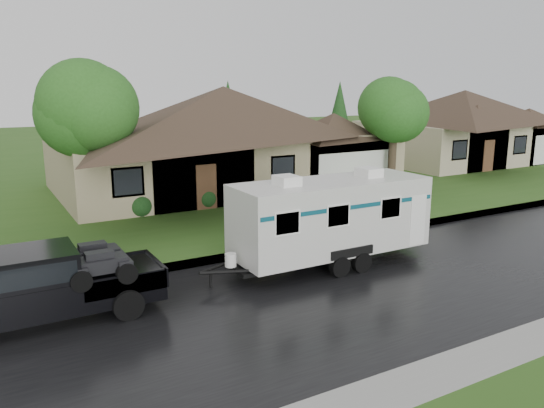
# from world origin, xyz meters

# --- Properties ---
(ground) EXTENTS (140.00, 140.00, 0.00)m
(ground) POSITION_xyz_m (0.00, 0.00, 0.00)
(ground) COLOR #2E551A
(ground) RESTS_ON ground
(road) EXTENTS (140.00, 8.00, 0.01)m
(road) POSITION_xyz_m (0.00, -2.00, 0.01)
(road) COLOR black
(road) RESTS_ON ground
(curb) EXTENTS (140.00, 0.50, 0.15)m
(curb) POSITION_xyz_m (0.00, 2.25, 0.07)
(curb) COLOR gray
(curb) RESTS_ON ground
(lawn) EXTENTS (140.00, 26.00, 0.15)m
(lawn) POSITION_xyz_m (0.00, 15.00, 0.07)
(lawn) COLOR #2E551A
(lawn) RESTS_ON ground
(house_main) EXTENTS (19.44, 10.80, 6.90)m
(house_main) POSITION_xyz_m (2.29, 13.84, 3.59)
(house_main) COLOR tan
(house_main) RESTS_ON lawn
(house_neighbor) EXTENTS (15.12, 9.72, 6.45)m
(house_neighbor) POSITION_xyz_m (22.27, 14.34, 3.32)
(house_neighbor) COLOR tan
(house_neighbor) RESTS_ON lawn
(tree_left_green) EXTENTS (3.96, 3.96, 6.55)m
(tree_left_green) POSITION_xyz_m (-6.07, 9.46, 4.69)
(tree_left_green) COLOR #382B1E
(tree_left_green) RESTS_ON lawn
(tree_right_green) EXTENTS (3.72, 3.72, 6.16)m
(tree_right_green) POSITION_xyz_m (9.53, 8.40, 4.42)
(tree_right_green) COLOR #382B1E
(tree_right_green) RESTS_ON lawn
(shrub_row) EXTENTS (13.60, 1.00, 1.00)m
(shrub_row) POSITION_xyz_m (2.00, 9.30, 0.65)
(shrub_row) COLOR #143814
(shrub_row) RESTS_ON lawn
(pickup_truck) EXTENTS (5.64, 2.14, 1.88)m
(pickup_truck) POSITION_xyz_m (-9.40, 0.10, 1.01)
(pickup_truck) COLOR black
(pickup_truck) RESTS_ON ground
(travel_trailer) EXTENTS (6.96, 2.44, 3.12)m
(travel_trailer) POSITION_xyz_m (-0.60, 0.10, 1.66)
(travel_trailer) COLOR silver
(travel_trailer) RESTS_ON ground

